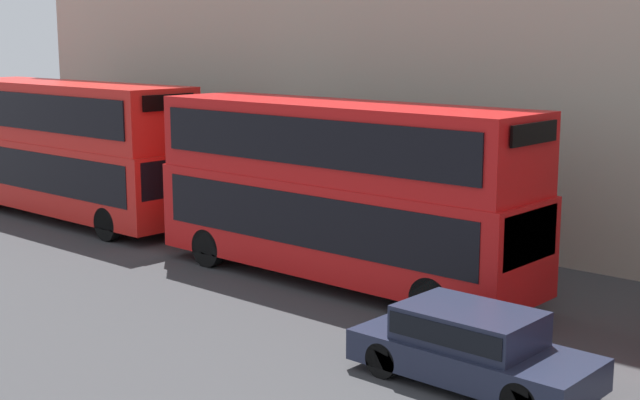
{
  "coord_description": "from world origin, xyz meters",
  "views": [
    {
      "loc": [
        -14.35,
        6.76,
        5.88
      ],
      "look_at": [
        0.48,
        19.98,
        2.23
      ],
      "focal_mm": 50.0,
      "sensor_mm": 36.0,
      "label": 1
    }
  ],
  "objects_px": {
    "car_hatchback": "(472,344)",
    "pedestrian": "(194,197)",
    "bus_second_in_queue": "(340,185)",
    "bus_third_in_queue": "(69,145)"
  },
  "relations": [
    {
      "from": "car_hatchback",
      "to": "pedestrian",
      "type": "distance_m",
      "value": 15.14
    },
    {
      "from": "bus_second_in_queue",
      "to": "pedestrian",
      "type": "relative_size",
      "value": 5.77
    },
    {
      "from": "bus_third_in_queue",
      "to": "pedestrian",
      "type": "xyz_separation_m",
      "value": [
        2.33,
        -3.39,
        -1.62
      ]
    },
    {
      "from": "car_hatchback",
      "to": "pedestrian",
      "type": "relative_size",
      "value": 2.39
    },
    {
      "from": "bus_third_in_queue",
      "to": "car_hatchback",
      "type": "distance_m",
      "value": 17.82
    },
    {
      "from": "bus_second_in_queue",
      "to": "pedestrian",
      "type": "bearing_deg",
      "value": 74.06
    },
    {
      "from": "bus_second_in_queue",
      "to": "pedestrian",
      "type": "xyz_separation_m",
      "value": [
        2.33,
        8.14,
        -1.58
      ]
    },
    {
      "from": "bus_second_in_queue",
      "to": "car_hatchback",
      "type": "distance_m",
      "value": 6.99
    },
    {
      "from": "bus_third_in_queue",
      "to": "car_hatchback",
      "type": "xyz_separation_m",
      "value": [
        -3.4,
        -17.41,
        -1.74
      ]
    },
    {
      "from": "bus_second_in_queue",
      "to": "bus_third_in_queue",
      "type": "bearing_deg",
      "value": 90.0
    }
  ]
}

